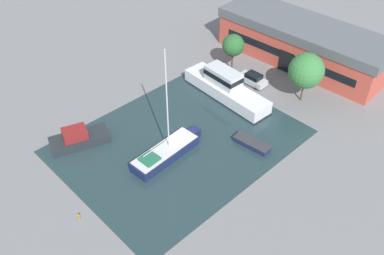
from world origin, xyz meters
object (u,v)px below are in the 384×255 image
sailboat_moored (166,152)px  small_dinghy (252,144)px  parked_car (253,79)px  cabin_boat (79,138)px  motor_cruiser (225,87)px  quay_tree_near_building (306,71)px  quay_tree_by_water (233,45)px  warehouse_building (303,42)px

sailboat_moored → small_dinghy: (5.83, 8.72, -0.38)m
parked_car → cabin_boat: size_ratio=0.56×
sailboat_moored → motor_cruiser: 14.46m
sailboat_moored → motor_cruiser: size_ratio=1.01×
sailboat_moored → quay_tree_near_building: bearing=74.9°
parked_car → small_dinghy: bearing=-141.8°
quay_tree_by_water → motor_cruiser: 7.57m
warehouse_building → small_dinghy: (7.74, -21.05, -2.78)m
quay_tree_by_water → warehouse_building: bearing=60.7°
parked_car → motor_cruiser: (-0.66, -5.19, 0.62)m
quay_tree_by_water → small_dinghy: 17.78m
warehouse_building → small_dinghy: bearing=-72.9°
parked_car → cabin_boat: (-6.33, -25.36, -0.05)m
motor_cruiser → cabin_boat: (-5.67, -20.17, -0.67)m
sailboat_moored → motor_cruiser: bearing=100.8°
warehouse_building → quay_tree_near_building: 10.96m
quay_tree_by_water → sailboat_moored: sailboat_moored is taller
quay_tree_by_water → sailboat_moored: (7.49, -19.84, -3.48)m
parked_car → sailboat_moored: bearing=-172.9°
warehouse_building → parked_car: (-0.93, -10.57, -2.28)m
quay_tree_by_water → cabin_boat: (-1.69, -26.00, -3.41)m
warehouse_building → motor_cruiser: warehouse_building is taller
warehouse_building → parked_car: size_ratio=6.32×
small_dinghy → cabin_boat: bearing=128.2°
motor_cruiser → quay_tree_near_building: bearing=-45.8°
motor_cruiser → small_dinghy: 10.79m
quay_tree_near_building → parked_car: size_ratio=1.66×
cabin_boat → quay_tree_near_building: bearing=82.8°
quay_tree_by_water → small_dinghy: bearing=-39.9°
warehouse_building → quay_tree_near_building: bearing=-57.5°
quay_tree_by_water → motor_cruiser: bearing=-55.6°
warehouse_building → small_dinghy: size_ratio=5.63×
quay_tree_near_building → small_dinghy: size_ratio=1.48×
quay_tree_near_building → cabin_boat: 30.58m
quay_tree_by_water → sailboat_moored: 21.49m
warehouse_building → quay_tree_by_water: 11.44m
quay_tree_near_building → cabin_boat: bearing=-116.6°
sailboat_moored → small_dinghy: sailboat_moored is taller
quay_tree_near_building → small_dinghy: 13.09m
warehouse_building → small_dinghy: warehouse_building is taller
motor_cruiser → small_dinghy: size_ratio=2.90×
warehouse_building → quay_tree_near_building: size_ratio=3.81×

